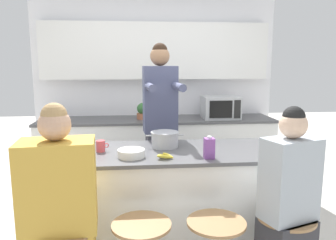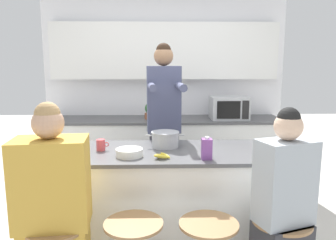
# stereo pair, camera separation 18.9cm
# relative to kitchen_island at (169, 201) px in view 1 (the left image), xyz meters

# --- Properties ---
(wall_back) EXTENTS (3.31, 0.22, 2.70)m
(wall_back) POSITION_rel_kitchen_island_xyz_m (0.00, 1.89, 1.07)
(wall_back) COLOR white
(wall_back) RESTS_ON ground_plane
(back_counter) EXTENTS (3.08, 0.65, 0.94)m
(back_counter) POSITION_rel_kitchen_island_xyz_m (0.00, 1.58, 0.00)
(back_counter) COLOR white
(back_counter) RESTS_ON ground_plane
(kitchen_island) EXTENTS (1.85, 0.78, 0.93)m
(kitchen_island) POSITION_rel_kitchen_island_xyz_m (0.00, 0.00, 0.00)
(kitchen_island) COLOR black
(kitchen_island) RESTS_ON ground_plane
(person_cooking) EXTENTS (0.38, 0.61, 1.86)m
(person_cooking) POSITION_rel_kitchen_island_xyz_m (-0.03, 0.61, 0.48)
(person_cooking) COLOR #383842
(person_cooking) RESTS_ON ground_plane
(person_wrapped_blanket) EXTENTS (0.48, 0.33, 1.43)m
(person_wrapped_blanket) POSITION_rel_kitchen_island_xyz_m (-0.76, -0.71, 0.21)
(person_wrapped_blanket) COLOR gold
(person_wrapped_blanket) RESTS_ON ground_plane
(person_seated_near) EXTENTS (0.41, 0.35, 1.39)m
(person_seated_near) POSITION_rel_kitchen_island_xyz_m (0.73, -0.71, 0.17)
(person_seated_near) COLOR #333338
(person_seated_near) RESTS_ON ground_plane
(cooking_pot) EXTENTS (0.34, 0.25, 0.14)m
(cooking_pot) POSITION_rel_kitchen_island_xyz_m (-0.02, 0.12, 0.53)
(cooking_pot) COLOR #B7BABC
(cooking_pot) RESTS_ON kitchen_island
(fruit_bowl) EXTENTS (0.21, 0.21, 0.06)m
(fruit_bowl) POSITION_rel_kitchen_island_xyz_m (-0.32, -0.17, 0.49)
(fruit_bowl) COLOR white
(fruit_bowl) RESTS_ON kitchen_island
(coffee_cup_near) EXTENTS (0.11, 0.07, 0.09)m
(coffee_cup_near) POSITION_rel_kitchen_island_xyz_m (-0.57, 0.02, 0.51)
(coffee_cup_near) COLOR #DB4C51
(coffee_cup_near) RESTS_ON kitchen_island
(banana_bunch) EXTENTS (0.15, 0.11, 0.05)m
(banana_bunch) POSITION_rel_kitchen_island_xyz_m (-0.06, -0.24, 0.48)
(banana_bunch) COLOR yellow
(banana_bunch) RESTS_ON kitchen_island
(juice_carton) EXTENTS (0.08, 0.08, 0.18)m
(juice_carton) POSITION_rel_kitchen_island_xyz_m (0.29, -0.26, 0.54)
(juice_carton) COLOR #7A428E
(juice_carton) RESTS_ON kitchen_island
(microwave) EXTENTS (0.47, 0.40, 0.29)m
(microwave) POSITION_rel_kitchen_island_xyz_m (0.84, 1.54, 0.62)
(microwave) COLOR #B2B5B7
(microwave) RESTS_ON back_counter
(potted_plant) EXTENTS (0.16, 0.16, 0.21)m
(potted_plant) POSITION_rel_kitchen_island_xyz_m (-0.19, 1.58, 0.57)
(potted_plant) COLOR #A86042
(potted_plant) RESTS_ON back_counter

